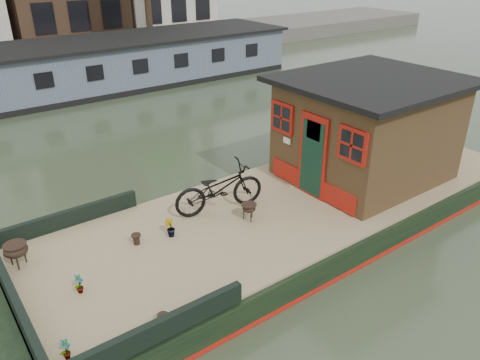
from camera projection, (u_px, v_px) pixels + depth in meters
ground at (295, 224)px, 10.74m from camera, size 120.00×120.00×0.00m
houseboat_hull at (249, 233)px, 9.91m from camera, size 14.01×4.02×0.60m
houseboat_deck at (296, 201)px, 10.46m from camera, size 11.80×3.80×0.05m
bow_bulwark at (69, 278)px, 7.67m from camera, size 3.00×4.00×0.35m
cabin at (367, 128)px, 11.07m from camera, size 4.00×3.50×2.42m
bicycle at (219, 188)px, 9.82m from camera, size 2.06×1.06×1.03m
potted_plant_a at (79, 284)px, 7.54m from camera, size 0.22×0.23×0.36m
potted_plant_b at (170, 228)px, 9.05m from camera, size 0.25×0.26×0.37m
potted_plant_e at (66, 349)px, 6.33m from camera, size 0.20×0.21×0.33m
brazier_front at (249, 212)px, 9.60m from camera, size 0.39×0.39×0.37m
brazier_rear at (17, 255)px, 8.18m from camera, size 0.48×0.48×0.45m
bollard_port at (136, 239)px, 8.84m from camera, size 0.18×0.18×0.21m
bollard_stbd at (163, 320)px, 6.92m from camera, size 0.17×0.17×0.20m
far_houseboat at (79, 69)px, 20.40m from camera, size 20.40×4.40×2.11m
quay at (39, 57)px, 25.32m from camera, size 60.00×6.00×0.90m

